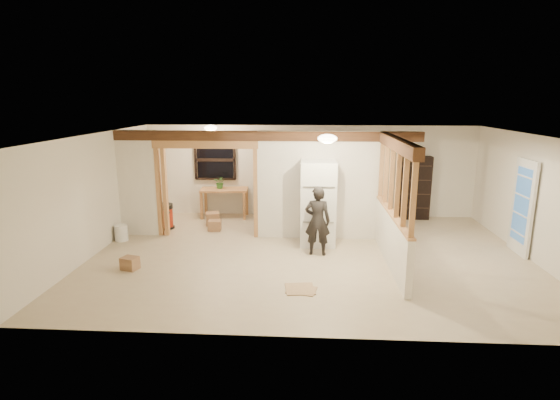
# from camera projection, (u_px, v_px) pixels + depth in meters

# --- Properties ---
(floor) EXTENTS (9.00, 6.50, 0.01)m
(floor) POSITION_uv_depth(u_px,v_px,m) (309.00, 255.00, 9.16)
(floor) COLOR #BDAC8D
(floor) RESTS_ON ground
(ceiling) EXTENTS (9.00, 6.50, 0.01)m
(ceiling) POSITION_uv_depth(u_px,v_px,m) (311.00, 135.00, 8.59)
(ceiling) COLOR white
(wall_back) EXTENTS (9.00, 0.01, 2.50)m
(wall_back) POSITION_uv_depth(u_px,v_px,m) (309.00, 171.00, 12.03)
(wall_back) COLOR silver
(wall_back) RESTS_ON floor
(wall_front) EXTENTS (9.00, 0.01, 2.50)m
(wall_front) POSITION_uv_depth(u_px,v_px,m) (312.00, 252.00, 5.72)
(wall_front) COLOR silver
(wall_front) RESTS_ON floor
(wall_left) EXTENTS (0.01, 6.50, 2.50)m
(wall_left) POSITION_uv_depth(u_px,v_px,m) (95.00, 194.00, 9.14)
(wall_left) COLOR silver
(wall_left) RESTS_ON floor
(wall_right) EXTENTS (0.01, 6.50, 2.50)m
(wall_right) POSITION_uv_depth(u_px,v_px,m) (538.00, 200.00, 8.61)
(wall_right) COLOR silver
(wall_right) RESTS_ON floor
(partition_left_stub) EXTENTS (0.90, 0.12, 2.50)m
(partition_left_stub) POSITION_uv_depth(u_px,v_px,m) (138.00, 184.00, 10.28)
(partition_left_stub) COLOR silver
(partition_left_stub) RESTS_ON floor
(partition_center) EXTENTS (2.80, 0.12, 2.50)m
(partition_center) POSITION_uv_depth(u_px,v_px,m) (318.00, 186.00, 10.03)
(partition_center) COLOR silver
(partition_center) RESTS_ON floor
(doorway_frame) EXTENTS (2.46, 0.14, 2.20)m
(doorway_frame) POSITION_uv_depth(u_px,v_px,m) (207.00, 191.00, 10.21)
(doorway_frame) COLOR #B8814D
(doorway_frame) RESTS_ON floor
(header_beam_back) EXTENTS (7.00, 0.18, 0.22)m
(header_beam_back) POSITION_uv_depth(u_px,v_px,m) (266.00, 136.00, 9.84)
(header_beam_back) COLOR #4F2F1B
(header_beam_back) RESTS_ON ceiling
(header_beam_right) EXTENTS (0.18, 3.30, 0.22)m
(header_beam_right) POSITION_uv_depth(u_px,v_px,m) (397.00, 144.00, 8.14)
(header_beam_right) COLOR #4F2F1B
(header_beam_right) RESTS_ON ceiling
(pony_wall) EXTENTS (0.12, 3.20, 1.00)m
(pony_wall) POSITION_uv_depth(u_px,v_px,m) (391.00, 240.00, 8.56)
(pony_wall) COLOR silver
(pony_wall) RESTS_ON floor
(stud_partition) EXTENTS (0.14, 3.20, 1.32)m
(stud_partition) POSITION_uv_depth(u_px,v_px,m) (395.00, 182.00, 8.30)
(stud_partition) COLOR #B8814D
(stud_partition) RESTS_ON pony_wall
(window_back) EXTENTS (1.12, 0.10, 1.10)m
(window_back) POSITION_uv_depth(u_px,v_px,m) (215.00, 160.00, 12.04)
(window_back) COLOR black
(window_back) RESTS_ON wall_back
(french_door) EXTENTS (0.12, 0.86, 2.00)m
(french_door) POSITION_uv_depth(u_px,v_px,m) (523.00, 207.00, 9.06)
(french_door) COLOR white
(french_door) RESTS_ON floor
(ceiling_dome_main) EXTENTS (0.36, 0.36, 0.16)m
(ceiling_dome_main) POSITION_uv_depth(u_px,v_px,m) (327.00, 139.00, 8.09)
(ceiling_dome_main) COLOR #FFEABF
(ceiling_dome_main) RESTS_ON ceiling
(ceiling_dome_util) EXTENTS (0.32, 0.32, 0.14)m
(ceiling_dome_util) POSITION_uv_depth(u_px,v_px,m) (211.00, 128.00, 10.98)
(ceiling_dome_util) COLOR #FFEABF
(ceiling_dome_util) RESTS_ON ceiling
(hanging_bulb) EXTENTS (0.07, 0.07, 0.07)m
(hanging_bulb) POSITION_uv_depth(u_px,v_px,m) (226.00, 143.00, 10.33)
(hanging_bulb) COLOR #FFD88C
(hanging_bulb) RESTS_ON ceiling
(refrigerator) EXTENTS (0.77, 0.75, 1.88)m
(refrigerator) POSITION_uv_depth(u_px,v_px,m) (318.00, 203.00, 9.68)
(refrigerator) COLOR white
(refrigerator) RESTS_ON floor
(woman) EXTENTS (0.56, 0.40, 1.46)m
(woman) POSITION_uv_depth(u_px,v_px,m) (317.00, 221.00, 9.04)
(woman) COLOR black
(woman) RESTS_ON floor
(work_table) EXTENTS (1.32, 0.74, 0.80)m
(work_table) POSITION_uv_depth(u_px,v_px,m) (225.00, 203.00, 12.00)
(work_table) COLOR #B8814D
(work_table) RESTS_ON floor
(potted_plant) EXTENTS (0.38, 0.35, 0.35)m
(potted_plant) POSITION_uv_depth(u_px,v_px,m) (220.00, 182.00, 11.91)
(potted_plant) COLOR #3B7530
(potted_plant) RESTS_ON work_table
(shop_vac) EXTENTS (0.53, 0.53, 0.64)m
(shop_vac) POSITION_uv_depth(u_px,v_px,m) (164.00, 216.00, 10.95)
(shop_vac) COLOR maroon
(shop_vac) RESTS_ON floor
(bookshelf) EXTENTS (0.86, 0.29, 1.71)m
(bookshelf) POSITION_uv_depth(u_px,v_px,m) (414.00, 188.00, 11.75)
(bookshelf) COLOR black
(bookshelf) RESTS_ON floor
(bucket) EXTENTS (0.36, 0.36, 0.37)m
(bucket) POSITION_uv_depth(u_px,v_px,m) (121.00, 233.00, 10.05)
(bucket) COLOR white
(bucket) RESTS_ON floor
(box_util_a) EXTENTS (0.31, 0.27, 0.26)m
(box_util_a) POSITION_uv_depth(u_px,v_px,m) (215.00, 225.00, 10.84)
(box_util_a) COLOR #946947
(box_util_a) RESTS_ON floor
(box_util_b) EXTENTS (0.41, 0.41, 0.32)m
(box_util_b) POSITION_uv_depth(u_px,v_px,m) (213.00, 219.00, 11.34)
(box_util_b) COLOR #946947
(box_util_b) RESTS_ON floor
(box_front) EXTENTS (0.36, 0.32, 0.24)m
(box_front) POSITION_uv_depth(u_px,v_px,m) (130.00, 263.00, 8.37)
(box_front) COLOR #946947
(box_front) RESTS_ON floor
(floor_panel_near) EXTENTS (0.55, 0.55, 0.02)m
(floor_panel_near) POSITION_uv_depth(u_px,v_px,m) (300.00, 289.00, 7.51)
(floor_panel_near) COLOR tan
(floor_panel_near) RESTS_ON floor
(floor_panel_far) EXTENTS (0.56, 0.49, 0.02)m
(floor_panel_far) POSITION_uv_depth(u_px,v_px,m) (302.00, 290.00, 7.46)
(floor_panel_far) COLOR tan
(floor_panel_far) RESTS_ON floor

